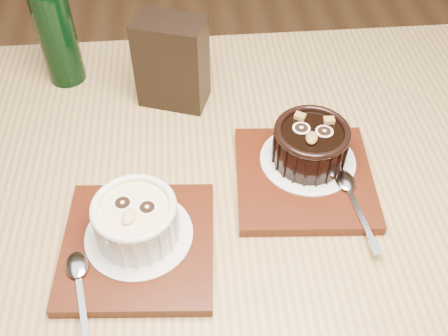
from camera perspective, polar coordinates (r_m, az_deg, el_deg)
The scene contains 11 objects.
table at distance 0.75m, azimuth -1.29°, elevation -9.18°, with size 1.21×0.82×0.75m.
tray_left at distance 0.65m, azimuth -9.31°, elevation -8.32°, with size 0.18×0.18×0.01m, color #45190B.
doily_left at distance 0.64m, azimuth -9.23°, elevation -7.15°, with size 0.13×0.13×0.00m, color white.
ramekin_white at distance 0.62m, azimuth -9.58°, elevation -5.47°, with size 0.10×0.10×0.06m.
spoon_left at distance 0.61m, azimuth -15.39°, elevation -12.81°, with size 0.03×0.13×0.01m, color #B7BAC1, non-canonical shape.
tray_right at distance 0.71m, azimuth 8.70°, elevation -1.08°, with size 0.18×0.18×0.01m, color #45190B.
doily_right at distance 0.72m, azimuth 9.10°, elevation 0.90°, with size 0.13×0.13×0.00m, color white.
ramekin_dark at distance 0.70m, azimuth 9.40°, elevation 2.69°, with size 0.10×0.10×0.06m.
spoon_right at distance 0.68m, azimuth 14.02°, elevation -3.49°, with size 0.03×0.13×0.01m, color #B7BAC1, non-canonical shape.
condiment_stand at distance 0.79m, azimuth -5.69°, elevation 11.34°, with size 0.10×0.06×0.14m, color black.
green_bottle at distance 0.86m, azimuth -17.76°, elevation 13.79°, with size 0.06×0.06×0.22m.
Camera 1 is at (-0.02, -0.54, 1.29)m, focal length 42.00 mm.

